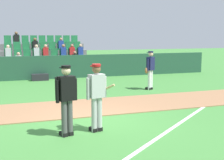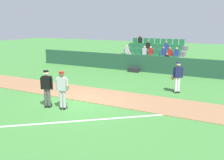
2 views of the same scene
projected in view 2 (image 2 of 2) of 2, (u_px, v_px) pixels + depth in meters
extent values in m
plane|color=#42843A|center=(78.00, 104.00, 12.24)|extent=(80.00, 80.00, 0.00)
cube|color=#9E704C|center=(95.00, 95.00, 13.68)|extent=(28.00, 2.56, 0.03)
cube|color=white|center=(130.00, 117.00, 10.47)|extent=(9.46, 7.54, 0.01)
cube|color=#234C38|center=(143.00, 64.00, 19.95)|extent=(20.00, 0.16, 1.33)
cube|color=slate|center=(152.00, 66.00, 22.06)|extent=(5.55, 3.80, 0.30)
cube|color=slate|center=(147.00, 64.00, 20.88)|extent=(5.45, 0.85, 0.40)
cube|color=#237542|center=(123.00, 59.00, 21.72)|extent=(0.44, 0.40, 0.08)
cube|color=#237542|center=(124.00, 56.00, 21.85)|extent=(0.44, 0.08, 0.50)
cube|color=#237542|center=(129.00, 60.00, 21.47)|extent=(0.44, 0.40, 0.08)
cube|color=#237542|center=(130.00, 57.00, 21.60)|extent=(0.44, 0.08, 0.50)
cube|color=silver|center=(129.00, 56.00, 21.45)|extent=(0.32, 0.22, 0.52)
sphere|color=tan|center=(129.00, 52.00, 21.37)|extent=(0.20, 0.20, 0.20)
cube|color=#237542|center=(134.00, 60.00, 21.22)|extent=(0.44, 0.40, 0.08)
cube|color=#237542|center=(136.00, 57.00, 21.36)|extent=(0.44, 0.08, 0.50)
cube|color=#237542|center=(141.00, 61.00, 20.98)|extent=(0.44, 0.40, 0.08)
cube|color=#237542|center=(142.00, 57.00, 21.11)|extent=(0.44, 0.08, 0.50)
cube|color=#237542|center=(147.00, 61.00, 20.73)|extent=(0.44, 0.40, 0.08)
cube|color=#237542|center=(148.00, 58.00, 20.87)|extent=(0.44, 0.08, 0.50)
cube|color=#237542|center=(153.00, 61.00, 20.49)|extent=(0.44, 0.40, 0.08)
cube|color=#237542|center=(154.00, 58.00, 20.62)|extent=(0.44, 0.08, 0.50)
cube|color=#237542|center=(160.00, 62.00, 20.24)|extent=(0.44, 0.40, 0.08)
cube|color=#237542|center=(161.00, 59.00, 20.38)|extent=(0.44, 0.08, 0.50)
cube|color=#237542|center=(166.00, 62.00, 20.00)|extent=(0.44, 0.40, 0.08)
cube|color=#237542|center=(167.00, 59.00, 20.13)|extent=(0.44, 0.08, 0.50)
cube|color=black|center=(167.00, 59.00, 19.97)|extent=(0.32, 0.22, 0.52)
sphere|color=#9E7051|center=(167.00, 54.00, 19.89)|extent=(0.20, 0.20, 0.20)
cube|color=#237542|center=(173.00, 63.00, 19.75)|extent=(0.44, 0.40, 0.08)
cube|color=#237542|center=(174.00, 59.00, 19.89)|extent=(0.44, 0.08, 0.50)
cube|color=slate|center=(151.00, 58.00, 21.52)|extent=(5.45, 0.85, 0.40)
cube|color=#237542|center=(127.00, 54.00, 22.36)|extent=(0.44, 0.40, 0.08)
cube|color=#237542|center=(128.00, 51.00, 22.50)|extent=(0.44, 0.08, 0.50)
cube|color=silver|center=(127.00, 50.00, 22.34)|extent=(0.32, 0.22, 0.52)
sphere|color=beige|center=(127.00, 46.00, 22.26)|extent=(0.20, 0.20, 0.20)
cube|color=#237542|center=(132.00, 54.00, 22.12)|extent=(0.44, 0.40, 0.08)
cube|color=#237542|center=(133.00, 51.00, 22.25)|extent=(0.44, 0.08, 0.50)
cube|color=#237542|center=(138.00, 54.00, 21.87)|extent=(0.44, 0.40, 0.08)
cube|color=#237542|center=(139.00, 51.00, 22.01)|extent=(0.44, 0.08, 0.50)
cube|color=#237542|center=(144.00, 55.00, 21.63)|extent=(0.44, 0.40, 0.08)
cube|color=#237542|center=(145.00, 52.00, 21.76)|extent=(0.44, 0.08, 0.50)
cube|color=silver|center=(145.00, 51.00, 21.60)|extent=(0.32, 0.22, 0.52)
sphere|color=beige|center=(145.00, 47.00, 21.52)|extent=(0.20, 0.20, 0.20)
cube|color=#237542|center=(150.00, 55.00, 21.38)|extent=(0.44, 0.40, 0.08)
cube|color=#237542|center=(151.00, 52.00, 21.51)|extent=(0.44, 0.08, 0.50)
cube|color=red|center=(151.00, 52.00, 21.36)|extent=(0.32, 0.22, 0.52)
sphere|color=tan|center=(151.00, 47.00, 21.28)|extent=(0.20, 0.20, 0.20)
cube|color=#237542|center=(156.00, 55.00, 21.13)|extent=(0.44, 0.40, 0.08)
cube|color=#237542|center=(157.00, 52.00, 21.27)|extent=(0.44, 0.08, 0.50)
cube|color=#237542|center=(163.00, 56.00, 20.89)|extent=(0.44, 0.40, 0.08)
cube|color=#237542|center=(164.00, 53.00, 21.02)|extent=(0.44, 0.08, 0.50)
cube|color=#263F99|center=(163.00, 52.00, 20.86)|extent=(0.32, 0.22, 0.52)
sphere|color=#9E7051|center=(163.00, 48.00, 20.79)|extent=(0.20, 0.20, 0.20)
cube|color=#237542|center=(169.00, 56.00, 20.64)|extent=(0.44, 0.40, 0.08)
cube|color=#237542|center=(170.00, 53.00, 20.78)|extent=(0.44, 0.08, 0.50)
cube|color=red|center=(170.00, 53.00, 20.62)|extent=(0.32, 0.22, 0.52)
sphere|color=#9E7051|center=(170.00, 48.00, 20.54)|extent=(0.20, 0.20, 0.20)
cube|color=#237542|center=(176.00, 57.00, 20.40)|extent=(0.44, 0.40, 0.08)
cube|color=#237542|center=(177.00, 53.00, 20.53)|extent=(0.44, 0.08, 0.50)
cube|color=#263F99|center=(176.00, 53.00, 20.37)|extent=(0.32, 0.22, 0.52)
sphere|color=tan|center=(177.00, 49.00, 20.30)|extent=(0.20, 0.20, 0.20)
cube|color=slate|center=(154.00, 52.00, 22.17)|extent=(5.45, 0.85, 0.40)
cube|color=#237542|center=(131.00, 48.00, 23.01)|extent=(0.44, 0.40, 0.08)
cube|color=#237542|center=(132.00, 45.00, 23.14)|extent=(0.44, 0.08, 0.50)
cube|color=#237542|center=(136.00, 49.00, 22.76)|extent=(0.44, 0.40, 0.08)
cube|color=#237542|center=(137.00, 46.00, 22.90)|extent=(0.44, 0.08, 0.50)
cube|color=#237542|center=(142.00, 49.00, 22.52)|extent=(0.44, 0.40, 0.08)
cube|color=#237542|center=(143.00, 46.00, 22.65)|extent=(0.44, 0.08, 0.50)
cube|color=#237542|center=(148.00, 49.00, 22.27)|extent=(0.44, 0.40, 0.08)
cube|color=#237542|center=(149.00, 46.00, 22.41)|extent=(0.44, 0.08, 0.50)
cube|color=black|center=(148.00, 46.00, 22.25)|extent=(0.32, 0.22, 0.52)
sphere|color=brown|center=(148.00, 42.00, 22.17)|extent=(0.20, 0.20, 0.20)
cube|color=#237542|center=(154.00, 49.00, 22.03)|extent=(0.44, 0.40, 0.08)
cube|color=#237542|center=(154.00, 46.00, 22.16)|extent=(0.44, 0.08, 0.50)
cube|color=#237542|center=(160.00, 50.00, 21.78)|extent=(0.44, 0.40, 0.08)
cube|color=#237542|center=(160.00, 47.00, 21.91)|extent=(0.44, 0.08, 0.50)
cube|color=#237542|center=(166.00, 50.00, 21.54)|extent=(0.44, 0.40, 0.08)
cube|color=#237542|center=(167.00, 47.00, 21.67)|extent=(0.44, 0.08, 0.50)
cube|color=#263F99|center=(166.00, 47.00, 21.51)|extent=(0.32, 0.22, 0.52)
sphere|color=#9E7051|center=(166.00, 42.00, 21.43)|extent=(0.20, 0.20, 0.20)
cube|color=#237542|center=(172.00, 50.00, 21.29)|extent=(0.44, 0.40, 0.08)
cube|color=#237542|center=(173.00, 47.00, 21.42)|extent=(0.44, 0.08, 0.50)
cube|color=#237542|center=(179.00, 51.00, 21.04)|extent=(0.44, 0.40, 0.08)
cube|color=#237542|center=(179.00, 48.00, 21.18)|extent=(0.44, 0.08, 0.50)
cube|color=slate|center=(157.00, 47.00, 22.82)|extent=(5.45, 0.85, 0.40)
cube|color=#237542|center=(134.00, 43.00, 23.65)|extent=(0.44, 0.40, 0.08)
cube|color=#237542|center=(135.00, 40.00, 23.79)|extent=(0.44, 0.08, 0.50)
cube|color=#237542|center=(140.00, 43.00, 23.41)|extent=(0.44, 0.40, 0.08)
cube|color=#237542|center=(141.00, 41.00, 23.54)|extent=(0.44, 0.08, 0.50)
cube|color=black|center=(140.00, 40.00, 23.38)|extent=(0.32, 0.22, 0.52)
sphere|color=brown|center=(140.00, 36.00, 23.31)|extent=(0.20, 0.20, 0.20)
cube|color=#237542|center=(145.00, 44.00, 23.16)|extent=(0.44, 0.40, 0.08)
cube|color=#237542|center=(146.00, 41.00, 23.30)|extent=(0.44, 0.08, 0.50)
cube|color=#237542|center=(151.00, 44.00, 22.92)|extent=(0.44, 0.40, 0.08)
cube|color=#237542|center=(152.00, 41.00, 23.05)|extent=(0.44, 0.08, 0.50)
cube|color=#237542|center=(157.00, 44.00, 22.67)|extent=(0.44, 0.40, 0.08)
cube|color=#237542|center=(157.00, 41.00, 22.81)|extent=(0.44, 0.08, 0.50)
cube|color=#237542|center=(163.00, 44.00, 22.43)|extent=(0.44, 0.40, 0.08)
cube|color=#237542|center=(163.00, 41.00, 22.56)|extent=(0.44, 0.08, 0.50)
cube|color=#237542|center=(169.00, 45.00, 22.18)|extent=(0.44, 0.40, 0.08)
cube|color=#237542|center=(169.00, 42.00, 22.32)|extent=(0.44, 0.08, 0.50)
cube|color=#237542|center=(175.00, 45.00, 21.94)|extent=(0.44, 0.40, 0.08)
cube|color=#237542|center=(176.00, 42.00, 22.07)|extent=(0.44, 0.08, 0.50)
cube|color=#237542|center=(181.00, 45.00, 21.69)|extent=(0.44, 0.40, 0.08)
cube|color=#237542|center=(182.00, 42.00, 21.82)|extent=(0.44, 0.08, 0.50)
cylinder|color=#B2B2B2|center=(61.00, 100.00, 11.35)|extent=(0.14, 0.14, 0.90)
cylinder|color=#B2B2B2|center=(64.00, 100.00, 11.32)|extent=(0.14, 0.14, 0.90)
cube|color=black|center=(62.00, 108.00, 11.50)|extent=(0.19, 0.28, 0.10)
cube|color=black|center=(65.00, 108.00, 11.47)|extent=(0.19, 0.28, 0.10)
cube|color=#B2B2B2|center=(62.00, 84.00, 11.17)|extent=(0.44, 0.32, 0.60)
cylinder|color=#B2B2B2|center=(57.00, 85.00, 11.23)|extent=(0.09, 0.09, 0.55)
cylinder|color=#B2B2B2|center=(67.00, 85.00, 11.13)|extent=(0.09, 0.09, 0.55)
sphere|color=brown|center=(61.00, 74.00, 11.07)|extent=(0.22, 0.22, 0.22)
cylinder|color=#B21919|center=(61.00, 72.00, 11.05)|extent=(0.23, 0.23, 0.06)
cube|color=#B21919|center=(62.00, 72.00, 11.15)|extent=(0.21, 0.16, 0.02)
cylinder|color=tan|center=(68.00, 87.00, 11.25)|extent=(0.48, 0.70, 0.41)
cylinder|color=#4C4C4C|center=(46.00, 98.00, 11.60)|extent=(0.14, 0.14, 0.90)
cylinder|color=#4C4C4C|center=(49.00, 98.00, 11.58)|extent=(0.14, 0.14, 0.90)
cube|color=black|center=(47.00, 106.00, 11.75)|extent=(0.20, 0.29, 0.10)
cube|color=black|center=(50.00, 106.00, 11.73)|extent=(0.20, 0.29, 0.10)
cube|color=black|center=(46.00, 82.00, 11.42)|extent=(0.45, 0.34, 0.60)
cylinder|color=black|center=(41.00, 83.00, 11.46)|extent=(0.09, 0.09, 0.55)
cylinder|color=black|center=(52.00, 84.00, 11.40)|extent=(0.09, 0.09, 0.55)
sphere|color=beige|center=(46.00, 73.00, 11.32)|extent=(0.22, 0.22, 0.22)
cylinder|color=black|center=(46.00, 71.00, 11.30)|extent=(0.23, 0.23, 0.06)
cube|color=black|center=(47.00, 71.00, 11.40)|extent=(0.21, 0.17, 0.02)
cube|color=black|center=(48.00, 82.00, 11.54)|extent=(0.44, 0.22, 0.56)
cylinder|color=white|center=(176.00, 85.00, 13.98)|extent=(0.14, 0.14, 0.90)
cylinder|color=white|center=(179.00, 85.00, 14.00)|extent=(0.14, 0.14, 0.90)
cube|color=black|center=(175.00, 92.00, 14.13)|extent=(0.25, 0.28, 0.10)
cube|color=black|center=(178.00, 92.00, 14.15)|extent=(0.25, 0.28, 0.10)
cube|color=#191E47|center=(178.00, 72.00, 13.82)|extent=(0.45, 0.41, 0.60)
cylinder|color=#191E47|center=(174.00, 73.00, 13.80)|extent=(0.09, 0.09, 0.55)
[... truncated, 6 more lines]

